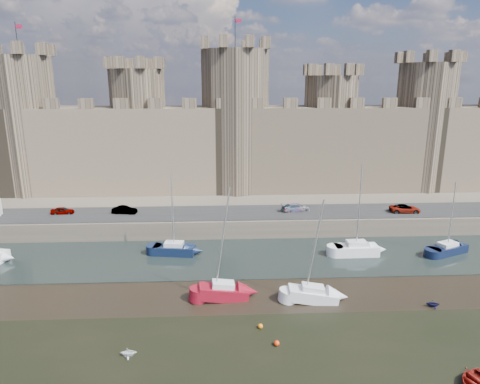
{
  "coord_description": "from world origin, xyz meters",
  "views": [
    {
      "loc": [
        -0.64,
        -23.89,
        20.88
      ],
      "look_at": [
        1.54,
        22.0,
        8.75
      ],
      "focal_mm": 32.0,
      "sensor_mm": 36.0,
      "label": 1
    }
  ],
  "objects_px": {
    "car_2": "(296,207)",
    "sailboat_5": "(313,294)",
    "car_3": "(405,209)",
    "car_0": "(63,211)",
    "car_1": "(125,210)",
    "sailboat_2": "(356,249)",
    "sailboat_1": "(174,249)",
    "sailboat_3": "(447,248)",
    "sailboat_4": "(223,291)"
  },
  "relations": [
    {
      "from": "sailboat_2",
      "to": "sailboat_3",
      "type": "distance_m",
      "value": 11.41
    },
    {
      "from": "sailboat_1",
      "to": "sailboat_2",
      "type": "height_order",
      "value": "sailboat_2"
    },
    {
      "from": "sailboat_1",
      "to": "car_3",
      "type": "bearing_deg",
      "value": 21.6
    },
    {
      "from": "car_2",
      "to": "sailboat_2",
      "type": "height_order",
      "value": "sailboat_2"
    },
    {
      "from": "sailboat_1",
      "to": "sailboat_4",
      "type": "bearing_deg",
      "value": -54.11
    },
    {
      "from": "car_0",
      "to": "car_3",
      "type": "relative_size",
      "value": 0.73
    },
    {
      "from": "car_1",
      "to": "car_2",
      "type": "height_order",
      "value": "car_2"
    },
    {
      "from": "car_2",
      "to": "sailboat_1",
      "type": "bearing_deg",
      "value": 105.91
    },
    {
      "from": "car_3",
      "to": "car_1",
      "type": "bearing_deg",
      "value": 92.12
    },
    {
      "from": "car_2",
      "to": "sailboat_5",
      "type": "distance_m",
      "value": 21.32
    },
    {
      "from": "car_2",
      "to": "sailboat_4",
      "type": "height_order",
      "value": "sailboat_4"
    },
    {
      "from": "car_2",
      "to": "sailboat_5",
      "type": "height_order",
      "value": "sailboat_5"
    },
    {
      "from": "car_2",
      "to": "car_3",
      "type": "relative_size",
      "value": 0.97
    },
    {
      "from": "car_0",
      "to": "car_2",
      "type": "xyz_separation_m",
      "value": [
        32.98,
        -0.22,
        0.07
      ]
    },
    {
      "from": "sailboat_4",
      "to": "sailboat_2",
      "type": "bearing_deg",
      "value": 26.69
    },
    {
      "from": "car_0",
      "to": "sailboat_3",
      "type": "height_order",
      "value": "sailboat_3"
    },
    {
      "from": "car_1",
      "to": "sailboat_1",
      "type": "bearing_deg",
      "value": -130.96
    },
    {
      "from": "car_1",
      "to": "sailboat_2",
      "type": "xyz_separation_m",
      "value": [
        30.01,
        -10.29,
        -2.19
      ]
    },
    {
      "from": "car_1",
      "to": "sailboat_5",
      "type": "distance_m",
      "value": 30.79
    },
    {
      "from": "car_1",
      "to": "sailboat_1",
      "type": "relative_size",
      "value": 0.34
    },
    {
      "from": "car_2",
      "to": "sailboat_4",
      "type": "xyz_separation_m",
      "value": [
        -10.62,
        -20.23,
        -2.28
      ]
    },
    {
      "from": "car_3",
      "to": "sailboat_3",
      "type": "xyz_separation_m",
      "value": [
        1.68,
        -9.04,
        -2.37
      ]
    },
    {
      "from": "sailboat_1",
      "to": "sailboat_2",
      "type": "distance_m",
      "value": 22.27
    },
    {
      "from": "sailboat_1",
      "to": "sailboat_3",
      "type": "relative_size",
      "value": 1.11
    },
    {
      "from": "car_0",
      "to": "car_2",
      "type": "height_order",
      "value": "car_2"
    },
    {
      "from": "sailboat_4",
      "to": "sailboat_3",
      "type": "bearing_deg",
      "value": 15.02
    },
    {
      "from": "car_1",
      "to": "sailboat_2",
      "type": "bearing_deg",
      "value": -100.53
    },
    {
      "from": "car_2",
      "to": "car_0",
      "type": "bearing_deg",
      "value": 76.71
    },
    {
      "from": "sailboat_1",
      "to": "sailboat_5",
      "type": "height_order",
      "value": "sailboat_5"
    },
    {
      "from": "car_1",
      "to": "sailboat_1",
      "type": "distance_m",
      "value": 12.15
    },
    {
      "from": "sailboat_2",
      "to": "sailboat_3",
      "type": "height_order",
      "value": "sailboat_2"
    },
    {
      "from": "car_1",
      "to": "sailboat_2",
      "type": "height_order",
      "value": "sailboat_2"
    },
    {
      "from": "car_3",
      "to": "sailboat_2",
      "type": "height_order",
      "value": "sailboat_2"
    },
    {
      "from": "car_3",
      "to": "sailboat_2",
      "type": "bearing_deg",
      "value": 136.74
    },
    {
      "from": "car_1",
      "to": "sailboat_4",
      "type": "distance_m",
      "value": 24.5
    },
    {
      "from": "sailboat_1",
      "to": "car_1",
      "type": "bearing_deg",
      "value": 138.59
    },
    {
      "from": "car_3",
      "to": "sailboat_1",
      "type": "bearing_deg",
      "value": 107.63
    },
    {
      "from": "car_1",
      "to": "sailboat_5",
      "type": "relative_size",
      "value": 0.33
    },
    {
      "from": "sailboat_2",
      "to": "sailboat_4",
      "type": "relative_size",
      "value": 1.0
    },
    {
      "from": "car_1",
      "to": "sailboat_5",
      "type": "xyz_separation_m",
      "value": [
        22.35,
        -21.06,
        -2.33
      ]
    },
    {
      "from": "car_3",
      "to": "sailboat_5",
      "type": "relative_size",
      "value": 0.41
    },
    {
      "from": "sailboat_4",
      "to": "car_3",
      "type": "bearing_deg",
      "value": 31.4
    },
    {
      "from": "car_1",
      "to": "sailboat_3",
      "type": "height_order",
      "value": "sailboat_3"
    },
    {
      "from": "car_0",
      "to": "car_3",
      "type": "height_order",
      "value": "car_3"
    },
    {
      "from": "sailboat_3",
      "to": "sailboat_5",
      "type": "height_order",
      "value": "sailboat_5"
    },
    {
      "from": "car_0",
      "to": "car_2",
      "type": "relative_size",
      "value": 0.76
    },
    {
      "from": "car_2",
      "to": "sailboat_2",
      "type": "xyz_separation_m",
      "value": [
        5.71,
        -10.33,
        -2.22
      ]
    },
    {
      "from": "sailboat_3",
      "to": "sailboat_4",
      "type": "bearing_deg",
      "value": 176.22
    },
    {
      "from": "car_3",
      "to": "sailboat_1",
      "type": "height_order",
      "value": "sailboat_1"
    },
    {
      "from": "car_1",
      "to": "sailboat_5",
      "type": "height_order",
      "value": "sailboat_5"
    }
  ]
}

